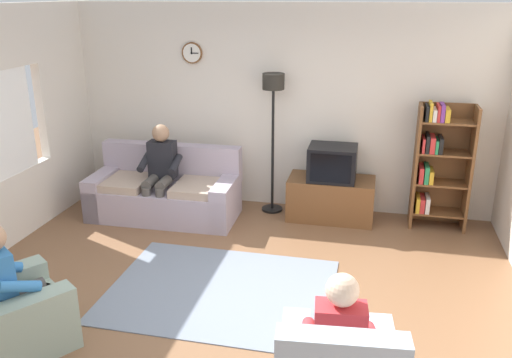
{
  "coord_description": "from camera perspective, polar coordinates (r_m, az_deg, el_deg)",
  "views": [
    {
      "loc": [
        1.23,
        -4.28,
        2.81
      ],
      "look_at": [
        0.11,
        0.66,
        1.04
      ],
      "focal_mm": 37.54,
      "sensor_mm": 36.0,
      "label": 1
    }
  ],
  "objects": [
    {
      "name": "tv_stand",
      "position": [
        7.03,
        7.97,
        -2.07
      ],
      "size": [
        1.1,
        0.56,
        0.55
      ],
      "color": "brown",
      "rests_on": "ground_plane"
    },
    {
      "name": "floor_lamp",
      "position": [
        6.89,
        1.84,
        7.9
      ],
      "size": [
        0.28,
        0.28,
        1.85
      ],
      "color": "black",
      "rests_on": "ground_plane"
    },
    {
      "name": "person_on_couch",
      "position": [
        6.91,
        -10.2,
        1.18
      ],
      "size": [
        0.52,
        0.54,
        1.24
      ],
      "color": "black",
      "rests_on": "ground_plane"
    },
    {
      "name": "person_in_left_armchair",
      "position": [
        4.84,
        -24.69,
        -9.79
      ],
      "size": [
        0.62,
        0.64,
        1.12
      ],
      "color": "#3372B2",
      "rests_on": "ground_plane"
    },
    {
      "name": "couch",
      "position": [
        7.13,
        -9.65,
        -1.5
      ],
      "size": [
        1.92,
        0.92,
        0.9
      ],
      "color": "#A899A8",
      "rests_on": "ground_plane"
    },
    {
      "name": "bookshelf",
      "position": [
        6.94,
        18.82,
        1.7
      ],
      "size": [
        0.68,
        0.36,
        1.59
      ],
      "color": "brown",
      "rests_on": "ground_plane"
    },
    {
      "name": "area_rug",
      "position": [
        5.45,
        -3.77,
        -11.74
      ],
      "size": [
        2.2,
        1.7,
        0.01
      ],
      "primitive_type": "cube",
      "color": "slate",
      "rests_on": "ground_plane"
    },
    {
      "name": "armchair_near_window",
      "position": [
        4.97,
        -25.17,
        -13.25
      ],
      "size": [
        1.16,
        1.18,
        0.9
      ],
      "color": "gray",
      "rests_on": "ground_plane"
    },
    {
      "name": "tv",
      "position": [
        6.84,
        8.14,
        1.7
      ],
      "size": [
        0.6,
        0.49,
        0.44
      ],
      "color": "black",
      "rests_on": "tv_stand"
    },
    {
      "name": "back_wall_assembly",
      "position": [
        7.2,
        2.65,
        7.58
      ],
      "size": [
        6.2,
        0.17,
        2.7
      ],
      "color": "silver",
      "rests_on": "ground_plane"
    },
    {
      "name": "ground_plane",
      "position": [
        5.27,
        -2.86,
        -12.98
      ],
      "size": [
        12.0,
        12.0,
        0.0
      ],
      "primitive_type": "plane",
      "color": "brown"
    },
    {
      "name": "person_in_right_armchair",
      "position": [
        3.83,
        8.81,
        -16.15
      ],
      "size": [
        0.54,
        0.56,
        1.12
      ],
      "color": "red",
      "rests_on": "ground_plane"
    }
  ]
}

